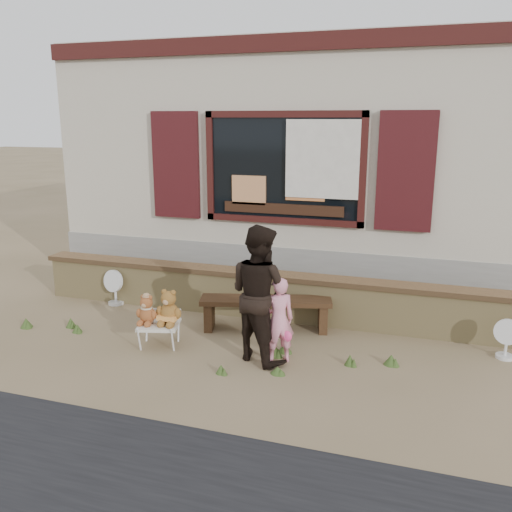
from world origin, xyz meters
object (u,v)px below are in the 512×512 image
(folding_chair, at_px, (159,326))
(child, at_px, (278,320))
(adult, at_px, (259,293))
(bench, at_px, (266,307))
(teddy_bear_right, at_px, (169,306))
(teddy_bear_left, at_px, (147,309))

(folding_chair, bearing_deg, child, -14.07)
(adult, bearing_deg, bench, -49.92)
(folding_chair, height_order, adult, adult)
(folding_chair, bearing_deg, bench, 24.40)
(bench, height_order, teddy_bear_right, teddy_bear_right)
(child, bearing_deg, adult, -35.61)
(bench, relative_size, adult, 1.10)
(folding_chair, distance_m, adult, 1.41)
(bench, relative_size, child, 1.73)
(bench, bearing_deg, child, -79.72)
(teddy_bear_right, height_order, adult, adult)
(bench, height_order, child, child)
(bench, distance_m, teddy_bear_left, 1.59)
(bench, bearing_deg, adult, -93.02)
(folding_chair, bearing_deg, adult, -13.18)
(folding_chair, bearing_deg, teddy_bear_right, 0.00)
(child, bearing_deg, teddy_bear_left, -29.54)
(teddy_bear_right, relative_size, adult, 0.28)
(teddy_bear_right, bearing_deg, teddy_bear_left, -180.00)
(teddy_bear_left, height_order, teddy_bear_right, teddy_bear_right)
(bench, bearing_deg, folding_chair, -155.59)
(folding_chair, distance_m, teddy_bear_right, 0.29)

